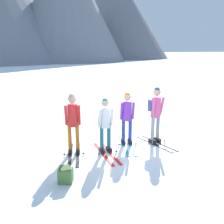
# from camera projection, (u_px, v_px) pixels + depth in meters

# --- Properties ---
(ground_plane) EXTENTS (400.00, 400.00, 0.00)m
(ground_plane) POSITION_uv_depth(u_px,v_px,m) (114.00, 148.00, 7.47)
(ground_plane) COLOR white
(skier_in_red) EXTENTS (0.70, 1.68, 1.78)m
(skier_in_red) POSITION_uv_depth(u_px,v_px,m) (73.00, 120.00, 6.87)
(skier_in_red) COLOR black
(skier_in_red) RESTS_ON ground
(skier_in_white) EXTENTS (0.61, 1.70, 1.64)m
(skier_in_white) POSITION_uv_depth(u_px,v_px,m) (105.00, 124.00, 6.97)
(skier_in_white) COLOR red
(skier_in_white) RESTS_ON ground
(skier_in_purple) EXTENTS (0.72, 1.78, 1.69)m
(skier_in_purple) POSITION_uv_depth(u_px,v_px,m) (127.00, 116.00, 7.60)
(skier_in_purple) COLOR #1E84D1
(skier_in_purple) RESTS_ON ground
(skier_in_pink) EXTENTS (0.66, 1.64, 1.83)m
(skier_in_pink) POSITION_uv_depth(u_px,v_px,m) (156.00, 112.00, 7.67)
(skier_in_pink) COLOR black
(skier_in_pink) RESTS_ON ground
(backpack_on_snow_front) EXTENTS (0.39, 0.34, 0.38)m
(backpack_on_snow_front) POSITION_uv_depth(u_px,v_px,m) (66.00, 175.00, 5.52)
(backpack_on_snow_front) COLOR #4C7238
(backpack_on_snow_front) RESTS_ON ground
(mountain_ridge_distant) EXTENTS (96.02, 49.04, 28.06)m
(mountain_ridge_distant) POSITION_uv_depth(u_px,v_px,m) (20.00, 4.00, 61.27)
(mountain_ridge_distant) COLOR slate
(mountain_ridge_distant) RESTS_ON ground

